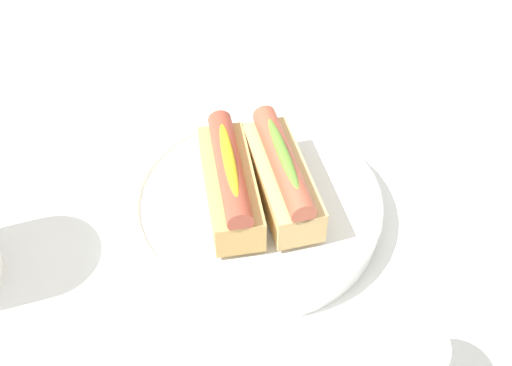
{
  "coord_description": "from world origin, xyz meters",
  "views": [
    {
      "loc": [
        -0.39,
        0.19,
        0.54
      ],
      "look_at": [
        0.01,
        -0.01,
        0.05
      ],
      "focal_mm": 44.71,
      "sensor_mm": 36.0,
      "label": 1
    }
  ],
  "objects": [
    {
      "name": "hotdog_front",
      "position": [
        0.01,
        -0.04,
        0.06
      ],
      "size": [
        0.16,
        0.08,
        0.06
      ],
      "color": "#DBB270",
      "rests_on": "serving_bowl"
    },
    {
      "name": "serving_bowl",
      "position": [
        0.01,
        -0.01,
        0.02
      ],
      "size": [
        0.27,
        0.27,
        0.03
      ],
      "color": "white",
      "rests_on": "ground_plane"
    },
    {
      "name": "hotdog_back",
      "position": [
        0.02,
        0.02,
        0.06
      ],
      "size": [
        0.16,
        0.09,
        0.06
      ],
      "color": "tan",
      "rests_on": "serving_bowl"
    },
    {
      "name": "ground_plane",
      "position": [
        0.0,
        0.0,
        0.0
      ],
      "size": [
        2.4,
        2.4,
        0.0
      ],
      "primitive_type": "plane",
      "color": "white"
    }
  ]
}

